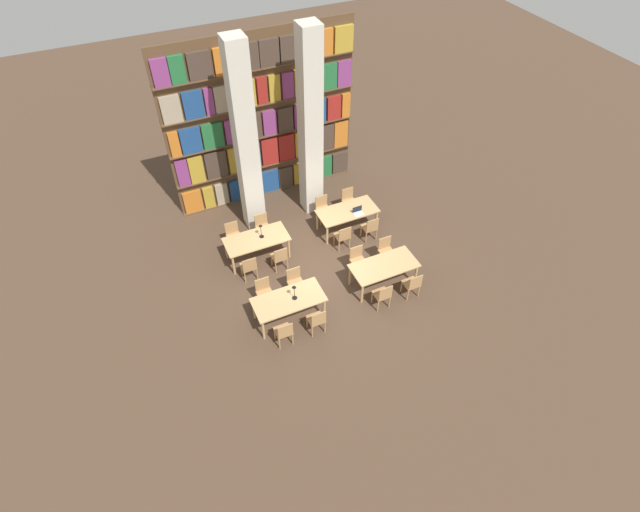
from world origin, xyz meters
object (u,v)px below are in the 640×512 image
object	(u,v)px
chair_6	(412,284)
chair_7	(386,250)
chair_0	(284,332)
chair_5	(358,259)
chair_9	(233,235)
chair_12	(343,236)
chair_11	(263,226)
chair_4	(383,295)
chair_1	(264,292)
chair_2	(317,320)
pillar_left	(246,143)
reading_table_2	(257,241)
chair_3	(295,281)
reading_table_1	(384,267)
chair_8	(249,267)
laptop	(358,212)
reading_table_0	(289,301)
desk_lamp_1	(261,229)
reading_table_3	(347,213)
chair_10	(280,257)
pillar_center	(310,127)
chair_15	(349,200)
chair_13	(323,208)
chair_14	(370,228)
desk_lamp_0	(294,290)

from	to	relation	value
chair_6	chair_7	bearing A→B (deg)	90.00
chair_0	chair_5	size ratio (longest dim) A/B	1.00
chair_9	chair_12	size ratio (longest dim) A/B	1.00
chair_11	chair_4	bearing A→B (deg)	116.97
chair_1	chair_2	distance (m)	1.72
chair_0	pillar_left	bearing A→B (deg)	79.84
chair_0	chair_2	bearing A→B (deg)	0.00
reading_table_2	chair_11	xyz separation A→B (m)	(0.44, 0.73, -0.19)
chair_3	reading_table_1	world-z (taller)	chair_3
chair_0	chair_8	xyz separation A→B (m)	(-0.08, 2.53, 0.00)
laptop	chair_6	bearing A→B (deg)	-87.36
reading_table_0	chair_8	bearing A→B (deg)	105.68
reading_table_1	desk_lamp_1	distance (m)	3.71
chair_3	chair_4	size ratio (longest dim) A/B	1.00
chair_0	chair_4	bearing A→B (deg)	0.80
reading_table_3	chair_10	bearing A→B (deg)	-163.30
reading_table_0	chair_5	distance (m)	2.57
pillar_center	chair_15	size ratio (longest dim) A/B	6.71
chair_10	laptop	world-z (taller)	laptop
desk_lamp_1	chair_13	distance (m)	2.52
chair_14	desk_lamp_1	bearing A→B (deg)	167.77
chair_6	desk_lamp_1	world-z (taller)	desk_lamp_1
reading_table_3	chair_5	bearing A→B (deg)	-107.20
chair_13	reading_table_1	bearing A→B (deg)	96.64
reading_table_0	chair_9	bearing A→B (deg)	98.79
chair_4	pillar_center	bearing A→B (deg)	90.13
chair_12	chair_15	world-z (taller)	same
chair_2	chair_11	bearing A→B (deg)	90.65
reading_table_3	chair_14	size ratio (longest dim) A/B	2.11
reading_table_1	laptop	size ratio (longest dim) A/B	5.88
chair_9	chair_15	bearing A→B (deg)	-179.44
chair_8	chair_10	distance (m)	0.94
chair_6	desk_lamp_1	xyz separation A→B (m)	(-3.21, 3.23, 0.60)
chair_4	chair_10	bearing A→B (deg)	128.95
pillar_left	laptop	distance (m)	3.98
chair_12	chair_11	bearing A→B (deg)	145.36
chair_4	chair_12	distance (m)	2.53
chair_1	chair_13	xyz separation A→B (m)	(2.93, 2.57, 0.00)
chair_0	reading_table_3	size ratio (longest dim) A/B	0.47
chair_3	reading_table_3	xyz separation A→B (m)	(2.52, 1.83, 0.19)
chair_0	laptop	xyz separation A→B (m)	(3.67, 3.05, 0.31)
pillar_center	chair_0	world-z (taller)	pillar_center
reading_table_3	chair_15	distance (m)	0.87
pillar_left	chair_1	size ratio (longest dim) A/B	6.71
chair_11	pillar_left	bearing A→B (deg)	-89.77
chair_7	chair_12	distance (m)	1.38
chair_2	chair_10	xyz separation A→B (m)	(-0.05, 2.53, 0.00)
chair_1	chair_10	world-z (taller)	same
reading_table_0	chair_15	xyz separation A→B (m)	(3.43, 3.30, -0.19)
desk_lamp_0	chair_8	size ratio (longest dim) A/B	0.55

